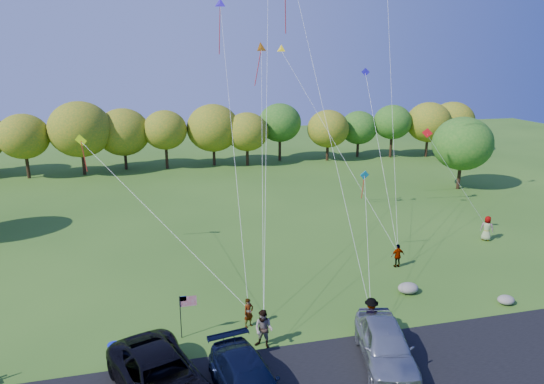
{
  "coord_description": "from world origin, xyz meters",
  "views": [
    {
      "loc": [
        -6.32,
        -20.55,
        13.52
      ],
      "look_at": [
        0.17,
        6.0,
        5.71
      ],
      "focal_mm": 32.0,
      "sensor_mm": 36.0,
      "label": 1
    }
  ],
  "objects_px": {
    "minivan_dark": "(161,378)",
    "flyer_e": "(487,228)",
    "minivan_navy": "(249,382)",
    "flyer_a": "(249,313)",
    "flyer_d": "(398,256)",
    "trash_barrel": "(115,352)",
    "flyer_b": "(264,329)",
    "minivan_silver": "(386,345)",
    "flyer_c": "(371,316)"
  },
  "relations": [
    {
      "from": "minivan_dark",
      "to": "flyer_e",
      "type": "bearing_deg",
      "value": 7.75
    },
    {
      "from": "minivan_navy",
      "to": "flyer_a",
      "type": "relative_size",
      "value": 3.51
    },
    {
      "from": "flyer_d",
      "to": "trash_barrel",
      "type": "distance_m",
      "value": 18.45
    },
    {
      "from": "minivan_navy",
      "to": "flyer_b",
      "type": "xyz_separation_m",
      "value": [
        1.4,
        3.46,
        0.11
      ]
    },
    {
      "from": "minivan_dark",
      "to": "flyer_e",
      "type": "height_order",
      "value": "flyer_e"
    },
    {
      "from": "minivan_silver",
      "to": "flyer_b",
      "type": "bearing_deg",
      "value": 166.39
    },
    {
      "from": "flyer_b",
      "to": "flyer_d",
      "type": "relative_size",
      "value": 1.22
    },
    {
      "from": "minivan_dark",
      "to": "trash_barrel",
      "type": "relative_size",
      "value": 7.71
    },
    {
      "from": "minivan_dark",
      "to": "minivan_silver",
      "type": "xyz_separation_m",
      "value": [
        9.83,
        -0.02,
        0.02
      ]
    },
    {
      "from": "minivan_navy",
      "to": "trash_barrel",
      "type": "xyz_separation_m",
      "value": [
        -5.44,
        4.07,
        -0.44
      ]
    },
    {
      "from": "flyer_b",
      "to": "trash_barrel",
      "type": "relative_size",
      "value": 2.31
    },
    {
      "from": "flyer_b",
      "to": "flyer_e",
      "type": "xyz_separation_m",
      "value": [
        19.32,
        9.53,
        -0.03
      ]
    },
    {
      "from": "flyer_d",
      "to": "trash_barrel",
      "type": "bearing_deg",
      "value": 18.87
    },
    {
      "from": "minivan_dark",
      "to": "flyer_e",
      "type": "xyz_separation_m",
      "value": [
        24.12,
        12.06,
        -0.02
      ]
    },
    {
      "from": "flyer_b",
      "to": "flyer_d",
      "type": "height_order",
      "value": "flyer_b"
    },
    {
      "from": "flyer_c",
      "to": "flyer_d",
      "type": "bearing_deg",
      "value": -122.04
    },
    {
      "from": "minivan_silver",
      "to": "flyer_d",
      "type": "bearing_deg",
      "value": 72.54
    },
    {
      "from": "minivan_navy",
      "to": "minivan_dark",
      "type": "bearing_deg",
      "value": 155.1
    },
    {
      "from": "minivan_silver",
      "to": "minivan_dark",
      "type": "bearing_deg",
      "value": -166.89
    },
    {
      "from": "flyer_a",
      "to": "flyer_c",
      "type": "bearing_deg",
      "value": -45.36
    },
    {
      "from": "flyer_c",
      "to": "minivan_silver",
      "type": "bearing_deg",
      "value": 84.45
    },
    {
      "from": "flyer_c",
      "to": "flyer_e",
      "type": "relative_size",
      "value": 1.0
    },
    {
      "from": "flyer_a",
      "to": "minivan_navy",
      "type": "bearing_deg",
      "value": -127.56
    },
    {
      "from": "flyer_c",
      "to": "flyer_d",
      "type": "relative_size",
      "value": 1.18
    },
    {
      "from": "minivan_dark",
      "to": "flyer_b",
      "type": "bearing_deg",
      "value": 8.93
    },
    {
      "from": "flyer_b",
      "to": "flyer_c",
      "type": "distance_m",
      "value": 5.49
    },
    {
      "from": "minivan_dark",
      "to": "flyer_e",
      "type": "distance_m",
      "value": 26.97
    },
    {
      "from": "minivan_dark",
      "to": "trash_barrel",
      "type": "distance_m",
      "value": 3.79
    },
    {
      "from": "minivan_dark",
      "to": "minivan_navy",
      "type": "bearing_deg",
      "value": -34.13
    },
    {
      "from": "flyer_e",
      "to": "flyer_c",
      "type": "bearing_deg",
      "value": 77.21
    },
    {
      "from": "flyer_a",
      "to": "minivan_dark",
      "type": "bearing_deg",
      "value": -161.18
    },
    {
      "from": "minivan_dark",
      "to": "flyer_a",
      "type": "distance_m",
      "value": 6.35
    },
    {
      "from": "flyer_b",
      "to": "flyer_e",
      "type": "relative_size",
      "value": 1.03
    },
    {
      "from": "flyer_e",
      "to": "trash_barrel",
      "type": "distance_m",
      "value": 27.65
    },
    {
      "from": "minivan_navy",
      "to": "flyer_a",
      "type": "bearing_deg",
      "value": 69.38
    },
    {
      "from": "minivan_silver",
      "to": "flyer_c",
      "type": "height_order",
      "value": "minivan_silver"
    },
    {
      "from": "flyer_b",
      "to": "flyer_e",
      "type": "bearing_deg",
      "value": 62.6
    },
    {
      "from": "minivan_silver",
      "to": "trash_barrel",
      "type": "distance_m",
      "value": 12.3
    },
    {
      "from": "flyer_b",
      "to": "flyer_c",
      "type": "bearing_deg",
      "value": 36.34
    },
    {
      "from": "flyer_a",
      "to": "flyer_e",
      "type": "bearing_deg",
      "value": -5.52
    },
    {
      "from": "minivan_navy",
      "to": "flyer_e",
      "type": "distance_m",
      "value": 24.46
    },
    {
      "from": "minivan_silver",
      "to": "trash_barrel",
      "type": "xyz_separation_m",
      "value": [
        -11.87,
        3.16,
        -0.56
      ]
    },
    {
      "from": "flyer_d",
      "to": "flyer_c",
      "type": "bearing_deg",
      "value": 52.61
    },
    {
      "from": "minivan_dark",
      "to": "minivan_silver",
      "type": "bearing_deg",
      "value": -18.91
    },
    {
      "from": "minivan_navy",
      "to": "minivan_silver",
      "type": "distance_m",
      "value": 6.5
    },
    {
      "from": "minivan_dark",
      "to": "flyer_c",
      "type": "distance_m",
      "value": 10.6
    },
    {
      "from": "flyer_c",
      "to": "trash_barrel",
      "type": "relative_size",
      "value": 2.24
    },
    {
      "from": "minivan_dark",
      "to": "flyer_c",
      "type": "bearing_deg",
      "value": -5.02
    },
    {
      "from": "minivan_silver",
      "to": "minivan_navy",
      "type": "bearing_deg",
      "value": -158.7
    },
    {
      "from": "flyer_a",
      "to": "trash_barrel",
      "type": "xyz_separation_m",
      "value": [
        -6.5,
        -1.37,
        -0.36
      ]
    }
  ]
}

